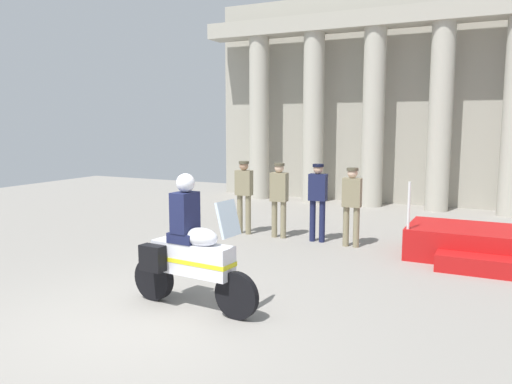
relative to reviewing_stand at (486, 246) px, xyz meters
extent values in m
plane|color=gray|center=(-3.99, -5.26, -0.29)|extent=(28.00, 28.00, 0.00)
cube|color=#A49F91|center=(-3.50, 6.41, 3.07)|extent=(11.32, 0.30, 6.72)
cylinder|color=#B2AD9E|center=(-7.40, 5.47, 2.42)|extent=(0.67, 0.67, 5.43)
cylinder|color=#B2AD9E|center=(-5.45, 5.47, 2.42)|extent=(0.67, 0.67, 5.43)
cylinder|color=#B2AD9E|center=(-3.50, 5.47, 2.42)|extent=(0.67, 0.67, 5.43)
cylinder|color=#B2AD9E|center=(-1.55, 5.47, 2.42)|extent=(0.67, 0.67, 5.43)
cube|color=#ABA697|center=(-3.50, 5.47, 5.39)|extent=(11.32, 0.87, 0.50)
cube|color=#B71414|center=(0.00, 0.08, 0.01)|extent=(2.84, 1.55, 0.60)
cube|color=#B71414|center=(0.00, -0.94, -0.14)|extent=(1.56, 0.50, 0.30)
cylinder|color=silver|center=(-1.34, -0.61, 0.76)|extent=(0.05, 0.05, 0.90)
cylinder|color=#847A5B|center=(-5.31, 0.12, 0.17)|extent=(0.13, 0.13, 0.92)
cylinder|color=#847A5B|center=(-5.09, 0.12, 0.17)|extent=(0.13, 0.13, 0.92)
cube|color=#847A5B|center=(-5.20, 0.12, 0.92)|extent=(0.39, 0.24, 0.58)
sphere|color=tan|center=(-5.20, 0.12, 1.31)|extent=(0.21, 0.21, 0.21)
cylinder|color=#4F4937|center=(-5.20, 0.12, 1.39)|extent=(0.24, 0.24, 0.06)
cylinder|color=#847A5B|center=(-4.41, 0.10, 0.13)|extent=(0.13, 0.13, 0.84)
cylinder|color=#847A5B|center=(-4.19, 0.10, 0.13)|extent=(0.13, 0.13, 0.84)
cube|color=#847A5B|center=(-4.30, 0.10, 0.87)|extent=(0.39, 0.24, 0.65)
sphere|color=beige|center=(-4.30, 0.10, 1.30)|extent=(0.21, 0.21, 0.21)
cylinder|color=#4F4937|center=(-4.30, 0.10, 1.37)|extent=(0.24, 0.24, 0.06)
cylinder|color=#191E42|center=(-3.49, 0.11, 0.17)|extent=(0.13, 0.13, 0.91)
cylinder|color=#191E42|center=(-3.27, 0.11, 0.17)|extent=(0.13, 0.13, 0.91)
cube|color=#191E42|center=(-3.38, 0.11, 0.91)|extent=(0.39, 0.24, 0.58)
sphere|color=tan|center=(-3.38, 0.11, 1.31)|extent=(0.21, 0.21, 0.21)
cylinder|color=black|center=(-3.38, 0.11, 1.39)|extent=(0.24, 0.24, 0.06)
cylinder|color=#847A5B|center=(-2.70, -0.02, 0.13)|extent=(0.13, 0.13, 0.85)
cylinder|color=#847A5B|center=(-2.48, -0.02, 0.13)|extent=(0.13, 0.13, 0.85)
cube|color=#847A5B|center=(-2.59, -0.02, 0.86)|extent=(0.39, 0.24, 0.60)
sphere|color=beige|center=(-2.59, -0.02, 1.27)|extent=(0.21, 0.21, 0.21)
cylinder|color=#4F4937|center=(-2.59, -0.02, 1.34)|extent=(0.24, 0.24, 0.06)
cylinder|color=black|center=(-2.84, -4.60, 0.03)|extent=(0.65, 0.15, 0.64)
cylinder|color=black|center=(-4.29, -4.47, 0.03)|extent=(0.65, 0.19, 0.64)
cube|color=silver|center=(-3.57, -4.54, 0.43)|extent=(1.26, 0.42, 0.44)
ellipsoid|color=silver|center=(-3.42, -4.55, 0.75)|extent=(0.55, 0.36, 0.26)
cube|color=yellow|center=(-3.57, -4.54, 0.41)|extent=(1.28, 0.44, 0.06)
cube|color=silver|center=(-2.97, -4.59, 1.05)|extent=(0.19, 0.41, 0.47)
cube|color=black|center=(-4.04, -4.23, 0.43)|extent=(0.37, 0.21, 0.36)
cube|color=black|center=(-4.09, -4.75, 0.43)|extent=(0.37, 0.21, 0.36)
cube|color=#191E42|center=(-3.69, -4.53, 0.72)|extent=(0.43, 0.37, 0.14)
cube|color=#191E42|center=(-3.69, -4.53, 1.07)|extent=(0.29, 0.38, 0.56)
sphere|color=silver|center=(-3.67, -4.53, 1.48)|extent=(0.26, 0.26, 0.26)
camera|label=1|loc=(0.25, -10.28, 2.28)|focal=35.68mm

